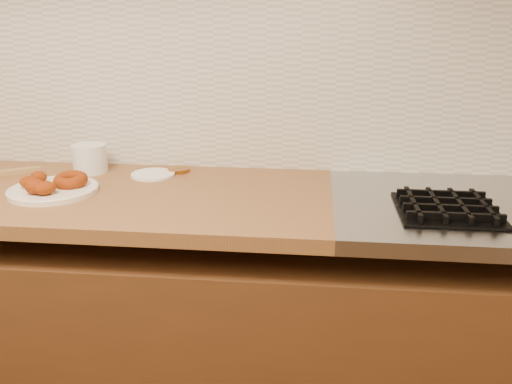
{
  "coord_description": "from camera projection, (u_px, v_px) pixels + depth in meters",
  "views": [
    {
      "loc": [
        0.44,
        0.22,
        1.4
      ],
      "look_at": [
        0.29,
        1.63,
        0.93
      ],
      "focal_mm": 38.0,
      "sensor_mm": 36.0,
      "label": 1
    }
  ],
  "objects": [
    {
      "name": "backsplash",
      "position": [
        181.0,
        77.0,
        1.78
      ],
      "size": [
        3.6,
        0.02,
        0.6
      ],
      "primitive_type": "cube",
      "color": "beige",
      "rests_on": "wall_back"
    },
    {
      "name": "wooden_utensil",
      "position": [
        8.0,
        172.0,
        1.76
      ],
      "size": [
        0.18,
        0.13,
        0.02
      ],
      "primitive_type": "cube",
      "rotation": [
        0.0,
        0.0,
        0.58
      ],
      "color": "olive",
      "rests_on": "butcher_block"
    },
    {
      "name": "plastic_tub",
      "position": [
        90.0,
        158.0,
        1.78
      ],
      "size": [
        0.14,
        0.14,
        0.09
      ],
      "primitive_type": "cylinder",
      "rotation": [
        0.0,
        0.0,
        0.3
      ],
      "color": "silver",
      "rests_on": "butcher_block"
    },
    {
      "name": "wall_back",
      "position": [
        180.0,
        30.0,
        1.75
      ],
      "size": [
        4.0,
        0.02,
        2.7
      ],
      "primitive_type": "cube",
      "color": "#BBAB92",
      "rests_on": "ground"
    },
    {
      "name": "tub_lid",
      "position": [
        153.0,
        175.0,
        1.75
      ],
      "size": [
        0.18,
        0.18,
        0.01
      ],
      "primitive_type": "cylinder",
      "rotation": [
        0.0,
        0.0,
        -0.42
      ],
      "color": "white",
      "rests_on": "butcher_block"
    },
    {
      "name": "base_cabinet",
      "position": [
        170.0,
        342.0,
        1.75
      ],
      "size": [
        3.6,
        0.6,
        0.77
      ],
      "primitive_type": "cube",
      "color": "#522D15",
      "rests_on": "floor"
    },
    {
      "name": "fried_dough_chunks",
      "position": [
        37.0,
        184.0,
        1.55
      ],
      "size": [
        0.15,
        0.16,
        0.04
      ],
      "color": "#832900",
      "rests_on": "donut_plate"
    },
    {
      "name": "brass_jar_lid",
      "position": [
        179.0,
        170.0,
        1.8
      ],
      "size": [
        0.08,
        0.08,
        0.01
      ],
      "primitive_type": "cylinder",
      "rotation": [
        0.0,
        0.0,
        -0.02
      ],
      "color": "#9C6426",
      "rests_on": "butcher_block"
    },
    {
      "name": "donut_plate",
      "position": [
        53.0,
        190.0,
        1.58
      ],
      "size": [
        0.26,
        0.26,
        0.01
      ],
      "primitive_type": "cylinder",
      "color": "silver",
      "rests_on": "butcher_block"
    },
    {
      "name": "ring_donut",
      "position": [
        70.0,
        180.0,
        1.6
      ],
      "size": [
        0.11,
        0.11,
        0.04
      ],
      "primitive_type": "torus",
      "rotation": [
        0.1,
        0.0,
        0.1
      ],
      "color": "#832900",
      "rests_on": "donut_plate"
    }
  ]
}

